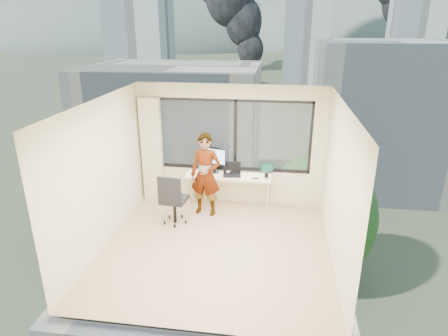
% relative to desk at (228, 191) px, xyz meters
% --- Properties ---
extents(floor, '(4.00, 4.00, 0.01)m').
position_rel_desk_xyz_m(floor, '(0.00, -1.66, -0.38)').
color(floor, tan).
rests_on(floor, ground).
extents(ceiling, '(4.00, 4.00, 0.01)m').
position_rel_desk_xyz_m(ceiling, '(0.00, -1.66, 2.23)').
color(ceiling, white).
rests_on(ceiling, ground).
extents(wall_front, '(4.00, 0.01, 2.60)m').
position_rel_desk_xyz_m(wall_front, '(0.00, -3.66, 0.93)').
color(wall_front, beige).
rests_on(wall_front, ground).
extents(wall_left, '(0.01, 4.00, 2.60)m').
position_rel_desk_xyz_m(wall_left, '(-2.00, -1.66, 0.93)').
color(wall_left, beige).
rests_on(wall_left, ground).
extents(wall_right, '(0.01, 4.00, 2.60)m').
position_rel_desk_xyz_m(wall_right, '(2.00, -1.66, 0.93)').
color(wall_right, beige).
rests_on(wall_right, ground).
extents(window_wall, '(3.30, 0.16, 1.55)m').
position_rel_desk_xyz_m(window_wall, '(0.05, 0.34, 1.15)').
color(window_wall, black).
rests_on(window_wall, ground).
extents(curtain, '(0.45, 0.14, 2.30)m').
position_rel_desk_xyz_m(curtain, '(-1.72, 0.22, 0.77)').
color(curtain, beige).
rests_on(curtain, floor).
extents(desk, '(1.80, 0.60, 0.75)m').
position_rel_desk_xyz_m(desk, '(0.00, 0.00, 0.00)').
color(desk, tan).
rests_on(desk, floor).
extents(chair, '(0.60, 0.60, 1.07)m').
position_rel_desk_xyz_m(chair, '(-0.96, -0.85, 0.16)').
color(chair, black).
rests_on(chair, floor).
extents(person, '(0.68, 0.50, 1.73)m').
position_rel_desk_xyz_m(person, '(-0.42, -0.35, 0.49)').
color(person, '#2D2D33').
rests_on(person, floor).
extents(monitor, '(0.57, 0.27, 0.56)m').
position_rel_desk_xyz_m(monitor, '(-0.32, 0.13, 0.65)').
color(monitor, black).
rests_on(monitor, desk).
extents(game_console, '(0.34, 0.31, 0.07)m').
position_rel_desk_xyz_m(game_console, '(0.06, 0.20, 0.41)').
color(game_console, white).
rests_on(game_console, desk).
extents(laptop, '(0.42, 0.44, 0.24)m').
position_rel_desk_xyz_m(laptop, '(0.08, -0.03, 0.49)').
color(laptop, black).
rests_on(laptop, desk).
extents(cellphone, '(0.13, 0.10, 0.01)m').
position_rel_desk_xyz_m(cellphone, '(0.58, -0.14, 0.38)').
color(cellphone, black).
rests_on(cellphone, desk).
extents(pen_cup, '(0.09, 0.09, 0.10)m').
position_rel_desk_xyz_m(pen_cup, '(0.80, -0.03, 0.43)').
color(pen_cup, black).
rests_on(pen_cup, desk).
extents(handbag, '(0.31, 0.22, 0.22)m').
position_rel_desk_xyz_m(handbag, '(0.80, 0.24, 0.48)').
color(handbag, '#0C4D3F').
rests_on(handbag, desk).
extents(exterior_ground, '(400.00, 400.00, 0.04)m').
position_rel_desk_xyz_m(exterior_ground, '(0.00, 118.34, -14.38)').
color(exterior_ground, '#515B3D').
rests_on(exterior_ground, ground).
extents(near_bldg_a, '(16.00, 12.00, 14.00)m').
position_rel_desk_xyz_m(near_bldg_a, '(-9.00, 28.34, -7.38)').
color(near_bldg_a, beige).
rests_on(near_bldg_a, exterior_ground).
extents(near_bldg_b, '(14.00, 13.00, 16.00)m').
position_rel_desk_xyz_m(near_bldg_b, '(12.00, 36.34, -6.38)').
color(near_bldg_b, silver).
rests_on(near_bldg_b, exterior_ground).
extents(far_tower_a, '(14.00, 14.00, 28.00)m').
position_rel_desk_xyz_m(far_tower_a, '(-35.00, 93.34, -0.38)').
color(far_tower_a, silver).
rests_on(far_tower_a, exterior_ground).
extents(far_tower_b, '(13.00, 13.00, 30.00)m').
position_rel_desk_xyz_m(far_tower_b, '(8.00, 118.34, 0.62)').
color(far_tower_b, silver).
rests_on(far_tower_b, exterior_ground).
extents(far_tower_c, '(15.00, 15.00, 26.00)m').
position_rel_desk_xyz_m(far_tower_c, '(45.00, 138.34, -1.38)').
color(far_tower_c, silver).
rests_on(far_tower_c, exterior_ground).
extents(far_tower_d, '(16.00, 14.00, 22.00)m').
position_rel_desk_xyz_m(far_tower_d, '(-60.00, 148.34, -3.38)').
color(far_tower_d, silver).
rests_on(far_tower_d, exterior_ground).
extents(hill_a, '(288.00, 216.00, 90.00)m').
position_rel_desk_xyz_m(hill_a, '(-120.00, 318.34, -14.38)').
color(hill_a, slate).
rests_on(hill_a, exterior_ground).
extents(hill_b, '(300.00, 220.00, 96.00)m').
position_rel_desk_xyz_m(hill_b, '(100.00, 318.34, -14.38)').
color(hill_b, slate).
rests_on(hill_b, exterior_ground).
extents(tree_a, '(7.00, 7.00, 8.00)m').
position_rel_desk_xyz_m(tree_a, '(-16.00, 20.34, -10.38)').
color(tree_a, '#1A4F1D').
rests_on(tree_a, exterior_ground).
extents(tree_b, '(7.60, 7.60, 9.00)m').
position_rel_desk_xyz_m(tree_b, '(4.00, 16.34, -9.88)').
color(tree_b, '#1A4F1D').
rests_on(tree_b, exterior_ground).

